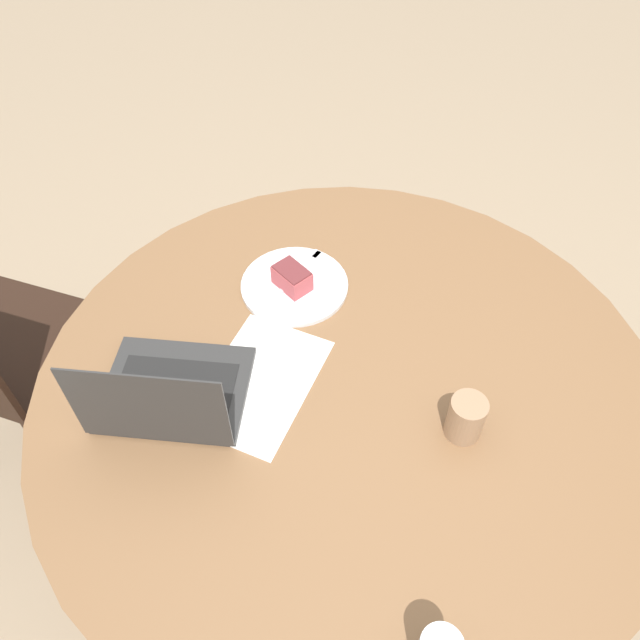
{
  "coord_description": "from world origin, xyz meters",
  "views": [
    {
      "loc": [
        -0.78,
        0.04,
        1.85
      ],
      "look_at": [
        0.14,
        0.07,
        0.77
      ],
      "focal_mm": 35.0,
      "sensor_mm": 36.0,
      "label": 1
    }
  ],
  "objects": [
    {
      "name": "ground_plane",
      "position": [
        0.0,
        0.0,
        0.0
      ],
      "size": [
        12.0,
        12.0,
        0.0
      ],
      "primitive_type": "plane",
      "color": "gray"
    },
    {
      "name": "paper_document",
      "position": [
        -0.01,
        0.19,
        0.73
      ],
      "size": [
        0.39,
        0.32,
        0.0
      ],
      "rotation": [
        0.0,
        0.0,
        -0.38
      ],
      "color": "white",
      "rests_on": "dining_table"
    },
    {
      "name": "coffee_glass",
      "position": [
        -0.12,
        -0.23,
        0.78
      ],
      "size": [
        0.07,
        0.07,
        0.1
      ],
      "color": "#997556",
      "rests_on": "dining_table"
    },
    {
      "name": "dining_table",
      "position": [
        0.0,
        0.0,
        0.61
      ],
      "size": [
        1.37,
        1.37,
        0.73
      ],
      "color": "brown",
      "rests_on": "ground_plane"
    },
    {
      "name": "cake_slice",
      "position": [
        0.27,
        0.14,
        0.77
      ],
      "size": [
        0.11,
        0.11,
        0.06
      ],
      "rotation": [
        0.0,
        0.0,
        3.9
      ],
      "color": "#B74C51",
      "rests_on": "plate"
    },
    {
      "name": "fork",
      "position": [
        0.34,
        0.11,
        0.75
      ],
      "size": [
        0.16,
        0.11,
        0.0
      ],
      "rotation": [
        0.0,
        0.0,
        5.73
      ],
      "color": "silver",
      "rests_on": "plate"
    },
    {
      "name": "plate",
      "position": [
        0.28,
        0.14,
        0.74
      ],
      "size": [
        0.26,
        0.26,
        0.01
      ],
      "color": "silver",
      "rests_on": "dining_table"
    },
    {
      "name": "laptop",
      "position": [
        -0.07,
        0.37,
        0.77
      ],
      "size": [
        0.27,
        0.32,
        0.23
      ],
      "rotation": [
        0.0,
        0.0,
        4.64
      ],
      "color": "#2D2D2D",
      "rests_on": "dining_table"
    }
  ]
}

